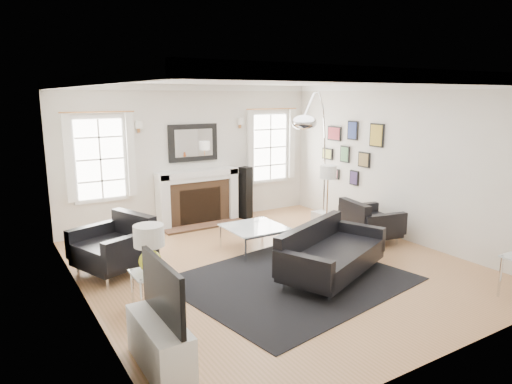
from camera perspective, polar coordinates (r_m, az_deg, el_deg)
floor at (r=7.18m, az=2.24°, el=-9.14°), size 6.00×6.00×0.00m
back_wall at (r=9.42m, az=-7.92°, el=4.63°), size 5.50×0.04×2.80m
front_wall at (r=4.68m, az=23.28°, el=-3.69°), size 5.50×0.04×2.80m
left_wall at (r=5.77m, az=-20.99°, el=-0.69°), size 0.04×6.00×2.80m
right_wall at (r=8.63m, az=17.72°, el=3.51°), size 0.04×6.00×2.80m
ceiling at (r=6.70m, az=2.44°, el=13.80°), size 5.50×6.00×0.02m
crown_molding at (r=6.70m, az=2.44°, el=13.29°), size 5.50×6.00×0.12m
fireplace at (r=9.37m, az=-7.25°, el=-0.71°), size 1.70×0.69×1.11m
mantel_mirror at (r=9.35m, az=-7.85°, el=6.12°), size 1.05×0.07×0.75m
window_left at (r=8.79m, az=-18.92°, el=3.96°), size 1.24×0.15×1.62m
window_right at (r=10.24m, az=1.75°, el=5.65°), size 1.24×0.15×1.62m
gallery_wall at (r=9.47m, az=11.71°, el=5.35°), size 0.04×1.73×1.29m
tv_unit at (r=4.65m, az=-11.88°, el=-17.31°), size 0.35×1.00×1.09m
area_rug at (r=6.65m, az=4.50°, el=-10.90°), size 3.43×3.01×0.01m
sofa at (r=6.74m, az=9.08°, el=-7.66°), size 2.09×1.53×0.62m
armchair_left at (r=7.12m, az=-17.05°, el=-6.56°), size 1.21×1.28×0.70m
armchair_right at (r=8.43m, az=13.85°, el=-3.75°), size 0.99×1.07×0.63m
coffee_table at (r=7.73m, az=-0.19°, el=-4.55°), size 0.94×0.94×0.42m
side_table_left at (r=5.80m, az=-12.98°, el=-10.63°), size 0.45×0.45×0.49m
gourd_lamp at (r=5.64m, az=-13.19°, el=-6.50°), size 0.37×0.37×0.59m
arc_floor_lamp at (r=8.22m, az=7.46°, el=4.21°), size 1.94×1.80×2.75m
stick_floor_lamp at (r=8.00m, az=8.99°, el=1.97°), size 0.28×0.28×1.40m
speaker_tower at (r=9.71m, az=-1.31°, el=-0.10°), size 0.29×0.29×1.11m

